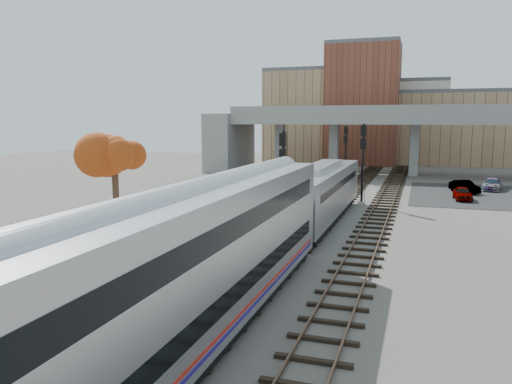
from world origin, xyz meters
The scene contains 17 objects.
ground centered at (0.00, 0.00, 0.00)m, with size 160.00×160.00×0.00m, color #47423D.
platform centered at (-7.25, 0.00, 0.17)m, with size 4.50×60.00×0.35m, color #9E9E99.
yellow_strip centered at (-5.35, 0.00, 0.35)m, with size 0.70×60.00×0.01m, color yellow.
tracks centered at (0.93, 12.50, 0.08)m, with size 10.70×95.00×0.25m.
overpass centered at (4.92, 45.00, 5.81)m, with size 54.00×12.00×9.50m.
buildings_far centered at (1.26, 66.57, 7.88)m, with size 43.00×21.00×20.60m.
parking_lot centered at (14.00, 28.00, 0.02)m, with size 14.00×18.00×0.04m, color black.
locomotive centered at (1.00, 9.77, 2.28)m, with size 3.02×19.05×4.10m.
coach centered at (1.00, -12.84, 2.80)m, with size 3.03×25.00×5.00m.
signal_mast_near centered at (-1.10, 6.64, 3.33)m, with size 0.60×0.64×6.80m.
signal_mast_mid centered at (3.00, 18.50, 3.62)m, with size 0.60×0.64×7.23m.
signal_mast_far centered at (-1.10, 36.26, 3.39)m, with size 0.60×0.64×6.89m.
station_sign centered at (-8.43, -4.03, 1.98)m, with size 0.85×0.40×2.27m.
tree centered at (-11.67, 2.30, 5.27)m, with size 3.60×3.60×7.10m.
car_a centered at (11.81, 24.00, 0.67)m, with size 1.48×3.68×1.25m, color #99999E.
car_b centered at (12.36, 29.18, 0.69)m, with size 1.38×3.95×1.30m, color #99999E.
car_c centered at (15.37, 32.36, 0.67)m, with size 1.77×4.36×1.27m, color #99999E.
Camera 1 is at (7.91, -26.50, 7.49)m, focal length 35.00 mm.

